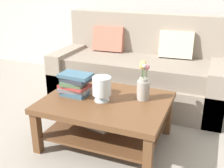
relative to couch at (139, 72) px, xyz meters
The scene contains 6 objects.
ground_plane 0.88m from the couch, 94.71° to the right, with size 10.00×10.00×0.00m, color gray.
couch is the anchor object (origin of this frame).
coffee_table 1.09m from the couch, 89.53° to the right, with size 1.12×0.86×0.44m.
book_stack_main 1.14m from the couch, 105.30° to the right, with size 0.32×0.23×0.21m.
glass_hurricane_vase 1.14m from the couch, 90.54° to the right, with size 0.17×0.17×0.23m.
flower_pitcher 1.02m from the couch, 71.21° to the right, with size 0.12×0.12×0.35m.
Camera 1 is at (0.98, -2.39, 1.48)m, focal length 44.33 mm.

